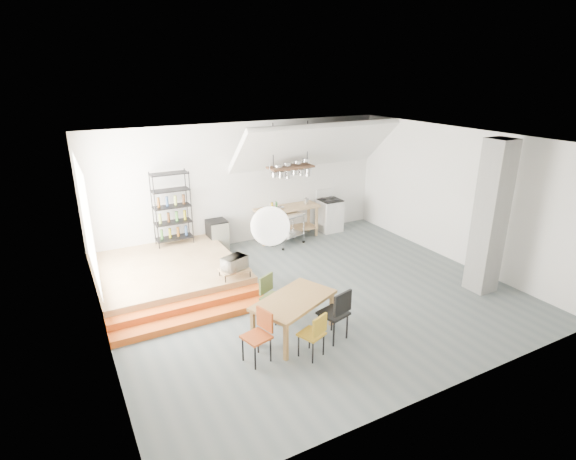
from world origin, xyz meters
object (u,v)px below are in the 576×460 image
rolling_cart (288,226)px  mini_fridge (218,236)px  dining_table (294,303)px  stove (330,215)px

rolling_cart → mini_fridge: size_ratio=1.13×
mini_fridge → dining_table: bearing=-92.2°
dining_table → rolling_cart: (1.96, 3.87, -0.09)m
rolling_cart → mini_fridge: bearing=148.0°
stove → dining_table: (-3.57, -4.32, 0.15)m
dining_table → mini_fridge: size_ratio=2.07×
dining_table → rolling_cart: size_ratio=1.82×
rolling_cart → stove: bearing=-0.5°
dining_table → mini_fridge: (0.17, 4.37, -0.22)m
rolling_cart → dining_table: bearing=-133.4°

